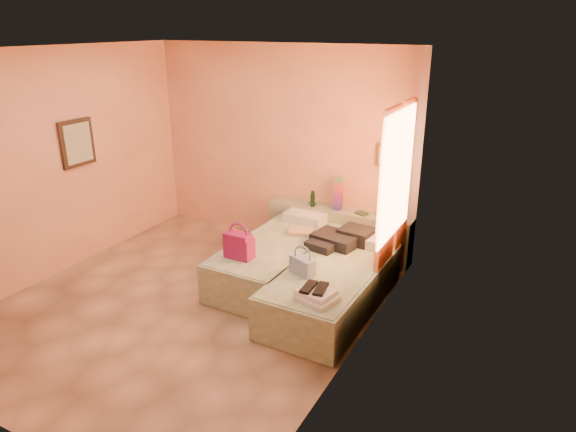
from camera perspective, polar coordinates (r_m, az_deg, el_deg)
name	(u,v)px	position (r m, az deg, el deg)	size (l,w,h in m)	color
ground	(189,303)	(6.13, -10.96, -9.52)	(4.50, 4.50, 0.00)	tan
room_walls	(225,144)	(5.78, -7.05, 7.97)	(4.02, 4.51, 2.81)	#F5B282
headboard_ledge	(338,231)	(7.16, 5.58, -1.72)	(2.05, 0.30, 0.65)	gray
bed_left	(278,260)	(6.48, -1.13, -4.88)	(0.90, 2.00, 0.50)	#B7CAA2
bed_right	(333,288)	(5.84, 4.98, -7.97)	(0.90, 2.00, 0.50)	#B7CAA2
water_bottle	(313,199)	(7.10, 2.75, 1.89)	(0.06, 0.06, 0.22)	black
rainbow_box	(338,194)	(6.97, 5.56, 2.46)	(0.10, 0.10, 0.45)	#9D1358
small_dish	(312,203)	(7.22, 2.72, 1.44)	(0.12, 0.12, 0.03)	#4E905E
green_book	(362,213)	(6.90, 8.17, 0.29)	(0.16, 0.12, 0.03)	#244431
flower_vase	(393,209)	(6.75, 11.62, 0.79)	(0.22, 0.22, 0.29)	white
magenta_handbag	(239,245)	(5.92, -5.45, -3.26)	(0.33, 0.18, 0.31)	#9D1358
khaki_garment	(301,231)	(6.61, 1.47, -1.72)	(0.31, 0.25, 0.05)	tan
clothes_pile	(340,239)	(6.26, 5.77, -2.52)	(0.58, 0.58, 0.18)	black
blue_handbag	(302,266)	(5.54, 1.62, -5.56)	(0.29, 0.13, 0.19)	#41609C
towel_stack	(317,296)	(5.06, 3.26, -8.90)	(0.35, 0.30, 0.10)	white
sandal_pair	(314,288)	(5.06, 2.93, -8.02)	(0.20, 0.27, 0.03)	black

